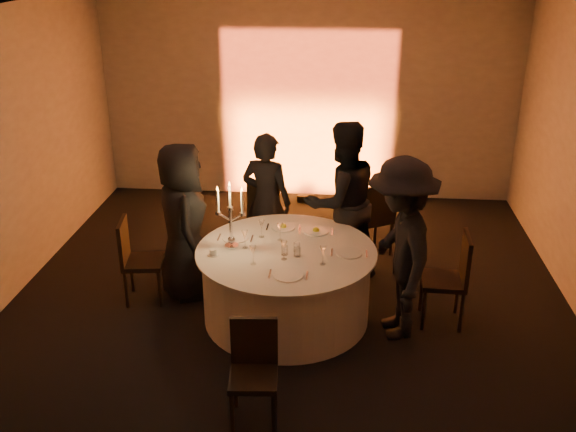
# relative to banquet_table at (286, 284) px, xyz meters

# --- Properties ---
(floor) EXTENTS (7.00, 7.00, 0.00)m
(floor) POSITION_rel_banquet_table_xyz_m (0.00, 0.00, -0.38)
(floor) COLOR black
(floor) RESTS_ON ground
(ceiling) EXTENTS (7.00, 7.00, 0.00)m
(ceiling) POSITION_rel_banquet_table_xyz_m (0.00, 0.00, 2.62)
(ceiling) COLOR silver
(ceiling) RESTS_ON wall_back
(wall_back) EXTENTS (7.00, 0.00, 7.00)m
(wall_back) POSITION_rel_banquet_table_xyz_m (0.00, 3.50, 1.12)
(wall_back) COLOR #A39E98
(wall_back) RESTS_ON floor
(uplighter_fixture) EXTENTS (0.25, 0.12, 0.10)m
(uplighter_fixture) POSITION_rel_banquet_table_xyz_m (0.00, 3.20, -0.33)
(uplighter_fixture) COLOR black
(uplighter_fixture) RESTS_ON floor
(banquet_table) EXTENTS (1.80, 1.80, 0.77)m
(banquet_table) POSITION_rel_banquet_table_xyz_m (0.00, 0.00, 0.00)
(banquet_table) COLOR black
(banquet_table) RESTS_ON floor
(chair_left) EXTENTS (0.46, 0.46, 0.93)m
(chair_left) POSITION_rel_banquet_table_xyz_m (-1.62, 0.21, 0.14)
(chair_left) COLOR black
(chair_left) RESTS_ON floor
(chair_back_left) EXTENTS (0.49, 0.49, 0.95)m
(chair_back_left) POSITION_rel_banquet_table_xyz_m (-0.39, 1.56, 0.15)
(chair_back_left) COLOR black
(chair_back_left) RESTS_ON floor
(chair_back_right) EXTENTS (0.57, 0.57, 0.95)m
(chair_back_right) POSITION_rel_banquet_table_xyz_m (0.95, 1.52, 0.15)
(chair_back_right) COLOR black
(chair_back_right) RESTS_ON floor
(chair_right) EXTENTS (0.44, 0.44, 0.97)m
(chair_right) POSITION_rel_banquet_table_xyz_m (1.65, 0.05, 0.16)
(chair_right) COLOR black
(chair_right) RESTS_ON floor
(chair_front) EXTENTS (0.40, 0.41, 0.86)m
(chair_front) POSITION_rel_banquet_table_xyz_m (-0.12, -1.50, 0.10)
(chair_front) COLOR black
(chair_front) RESTS_ON floor
(guest_left) EXTENTS (0.79, 0.97, 1.72)m
(guest_left) POSITION_rel_banquet_table_xyz_m (-1.13, 0.40, 0.47)
(guest_left) COLOR black
(guest_left) RESTS_ON floor
(guest_back_left) EXTENTS (0.68, 0.54, 1.64)m
(guest_back_left) POSITION_rel_banquet_table_xyz_m (-0.33, 1.14, 0.43)
(guest_back_left) COLOR black
(guest_back_left) RESTS_ON floor
(guest_back_right) EXTENTS (1.12, 1.04, 1.84)m
(guest_back_right) POSITION_rel_banquet_table_xyz_m (0.53, 0.95, 0.53)
(guest_back_right) COLOR black
(guest_back_right) RESTS_ON floor
(guest_right) EXTENTS (0.84, 1.26, 1.81)m
(guest_right) POSITION_rel_banquet_table_xyz_m (1.09, -0.17, 0.52)
(guest_right) COLOR black
(guest_right) RESTS_ON floor
(plate_left) EXTENTS (0.36, 0.27, 0.01)m
(plate_left) POSITION_rel_banquet_table_xyz_m (-0.55, 0.22, 0.39)
(plate_left) COLOR white
(plate_left) RESTS_ON banquet_table
(plate_back_left) EXTENTS (0.35, 0.25, 0.08)m
(plate_back_left) POSITION_rel_banquet_table_xyz_m (-0.08, 0.52, 0.40)
(plate_back_left) COLOR white
(plate_back_left) RESTS_ON banquet_table
(plate_back_right) EXTENTS (0.36, 0.26, 0.08)m
(plate_back_right) POSITION_rel_banquet_table_xyz_m (0.27, 0.45, 0.40)
(plate_back_right) COLOR white
(plate_back_right) RESTS_ON banquet_table
(plate_right) EXTENTS (0.36, 0.25, 0.01)m
(plate_right) POSITION_rel_banquet_table_xyz_m (0.62, -0.03, 0.39)
(plate_right) COLOR white
(plate_right) RESTS_ON banquet_table
(plate_front) EXTENTS (0.36, 0.29, 0.01)m
(plate_front) POSITION_rel_banquet_table_xyz_m (0.07, -0.52, 0.39)
(plate_front) COLOR white
(plate_front) RESTS_ON banquet_table
(coffee_cup) EXTENTS (0.11, 0.11, 0.07)m
(coffee_cup) POSITION_rel_banquet_table_xyz_m (-0.70, -0.17, 0.42)
(coffee_cup) COLOR white
(coffee_cup) RESTS_ON banquet_table
(candelabra) EXTENTS (0.29, 0.14, 0.70)m
(candelabra) POSITION_rel_banquet_table_xyz_m (-0.55, 0.02, 0.63)
(candelabra) COLOR silver
(candelabra) RESTS_ON banquet_table
(wine_glass_a) EXTENTS (0.07, 0.07, 0.19)m
(wine_glass_a) POSITION_rel_banquet_table_xyz_m (-0.28, 0.28, 0.52)
(wine_glass_a) COLOR white
(wine_glass_a) RESTS_ON banquet_table
(wine_glass_b) EXTENTS (0.07, 0.07, 0.19)m
(wine_glass_b) POSITION_rel_banquet_table_xyz_m (-0.00, -0.20, 0.52)
(wine_glass_b) COLOR white
(wine_glass_b) RESTS_ON banquet_table
(wine_glass_c) EXTENTS (0.07, 0.07, 0.19)m
(wine_glass_c) POSITION_rel_banquet_table_xyz_m (-0.41, 0.01, 0.52)
(wine_glass_c) COLOR white
(wine_glass_c) RESTS_ON banquet_table
(wine_glass_d) EXTENTS (0.07, 0.07, 0.19)m
(wine_glass_d) POSITION_rel_banquet_table_xyz_m (-0.08, 0.22, 0.52)
(wine_glass_d) COLOR white
(wine_glass_d) RESTS_ON banquet_table
(wine_glass_e) EXTENTS (0.07, 0.07, 0.19)m
(wine_glass_e) POSITION_rel_banquet_table_xyz_m (0.37, -0.28, 0.52)
(wine_glass_e) COLOR white
(wine_glass_e) RESTS_ON banquet_table
(wine_glass_f) EXTENTS (0.07, 0.07, 0.19)m
(wine_glass_f) POSITION_rel_banquet_table_xyz_m (-0.28, -0.33, 0.52)
(wine_glass_f) COLOR white
(wine_glass_f) RESTS_ON banquet_table
(tumbler_a) EXTENTS (0.07, 0.07, 0.09)m
(tumbler_a) POSITION_rel_banquet_table_xyz_m (0.12, -0.13, 0.43)
(tumbler_a) COLOR white
(tumbler_a) RESTS_ON banquet_table
(tumbler_b) EXTENTS (0.07, 0.07, 0.09)m
(tumbler_b) POSITION_rel_banquet_table_xyz_m (-0.01, -0.10, 0.43)
(tumbler_b) COLOR white
(tumbler_b) RESTS_ON banquet_table
(tumbler_c) EXTENTS (0.07, 0.07, 0.09)m
(tumbler_c) POSITION_rel_banquet_table_xyz_m (0.11, -0.01, 0.43)
(tumbler_c) COLOR white
(tumbler_c) RESTS_ON banquet_table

